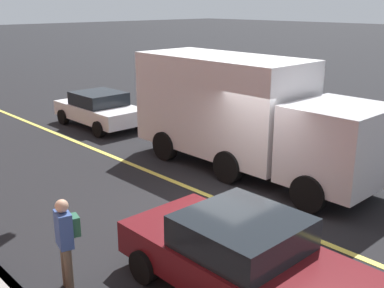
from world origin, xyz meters
name	(u,v)px	position (x,y,z in m)	size (l,w,h in m)	color
ground	(230,205)	(0.00, 0.00, 0.00)	(200.00, 200.00, 0.00)	black
lane_stripe_center	(230,205)	(0.00, 0.00, 0.01)	(80.00, 0.16, 0.01)	#D8CC4C
car_maroon	(242,257)	(-2.58, 2.57, 0.72)	(4.36, 2.10, 1.42)	#591116
car_white	(100,109)	(8.60, -1.82, 0.71)	(3.99, 2.01, 1.37)	silver
truck_white	(243,112)	(1.52, -2.17, 1.71)	(7.58, 2.50, 3.23)	silver
pedestrian_with_backpack	(66,238)	(-0.42, 4.56, 0.96)	(0.43, 0.43, 1.65)	brown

